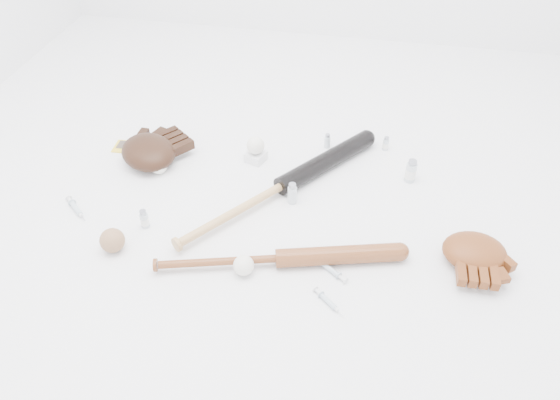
% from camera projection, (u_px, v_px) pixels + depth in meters
% --- Properties ---
extents(bat_dark, '(0.66, 0.83, 0.07)m').
position_uv_depth(bat_dark, '(282.00, 186.00, 2.03)').
color(bat_dark, black).
rests_on(bat_dark, ground).
extents(bat_wood, '(0.83, 0.29, 0.06)m').
position_uv_depth(bat_wood, '(279.00, 258.00, 1.76)').
color(bat_wood, brown).
rests_on(bat_wood, ground).
extents(glove_dark, '(0.41, 0.41, 0.10)m').
position_uv_depth(glove_dark, '(148.00, 152.00, 2.17)').
color(glove_dark, black).
rests_on(glove_dark, ground).
extents(glove_tan, '(0.25, 0.25, 0.09)m').
position_uv_depth(glove_tan, '(474.00, 251.00, 1.77)').
color(glove_tan, brown).
rests_on(glove_tan, ground).
extents(trading_card, '(0.07, 0.09, 0.00)m').
position_uv_depth(trading_card, '(122.00, 146.00, 2.28)').
color(trading_card, yellow).
rests_on(trading_card, ground).
extents(pedestal, '(0.09, 0.09, 0.04)m').
position_uv_depth(pedestal, '(256.00, 157.00, 2.19)').
color(pedestal, white).
rests_on(pedestal, ground).
extents(baseball_on_pedestal, '(0.07, 0.07, 0.07)m').
position_uv_depth(baseball_on_pedestal, '(255.00, 145.00, 2.16)').
color(baseball_on_pedestal, white).
rests_on(baseball_on_pedestal, pedestal).
extents(baseball_left, '(0.07, 0.07, 0.07)m').
position_uv_depth(baseball_left, '(158.00, 165.00, 2.13)').
color(baseball_left, white).
rests_on(baseball_left, ground).
extents(baseball_upper, '(0.08, 0.08, 0.08)m').
position_uv_depth(baseball_upper, '(163.00, 149.00, 2.20)').
color(baseball_upper, white).
rests_on(baseball_upper, ground).
extents(baseball_mid, '(0.07, 0.07, 0.07)m').
position_uv_depth(baseball_mid, '(244.00, 265.00, 1.73)').
color(baseball_mid, white).
rests_on(baseball_mid, ground).
extents(baseball_aged, '(0.08, 0.08, 0.08)m').
position_uv_depth(baseball_aged, '(112.00, 240.00, 1.81)').
color(baseball_aged, '#946947').
rests_on(baseball_aged, ground).
extents(syringe_0, '(0.15, 0.13, 0.02)m').
position_uv_depth(syringe_0, '(76.00, 208.00, 1.97)').
color(syringe_0, '#ADBCC6').
rests_on(syringe_0, ground).
extents(syringe_1, '(0.14, 0.11, 0.02)m').
position_uv_depth(syringe_1, '(331.00, 270.00, 1.75)').
color(syringe_1, '#ADBCC6').
rests_on(syringe_1, ground).
extents(syringe_2, '(0.13, 0.13, 0.02)m').
position_uv_depth(syringe_2, '(305.00, 173.00, 2.13)').
color(syringe_2, '#ADBCC6').
rests_on(syringe_2, ground).
extents(syringe_3, '(0.13, 0.11, 0.02)m').
position_uv_depth(syringe_3, '(328.00, 301.00, 1.66)').
color(syringe_3, '#ADBCC6').
rests_on(syringe_3, ground).
extents(vial_0, '(0.02, 0.02, 0.06)m').
position_uv_depth(vial_0, '(386.00, 143.00, 2.24)').
color(vial_0, silver).
rests_on(vial_0, ground).
extents(vial_1, '(0.03, 0.03, 0.06)m').
position_uv_depth(vial_1, '(327.00, 141.00, 2.26)').
color(vial_1, silver).
rests_on(vial_1, ground).
extents(vial_2, '(0.03, 0.03, 0.09)m').
position_uv_depth(vial_2, '(292.00, 193.00, 1.99)').
color(vial_2, silver).
rests_on(vial_2, ground).
extents(vial_3, '(0.04, 0.04, 0.09)m').
position_uv_depth(vial_3, '(411.00, 171.00, 2.08)').
color(vial_3, silver).
rests_on(vial_3, ground).
extents(vial_4, '(0.03, 0.03, 0.07)m').
position_uv_depth(vial_4, '(144.00, 219.00, 1.89)').
color(vial_4, silver).
rests_on(vial_4, ground).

